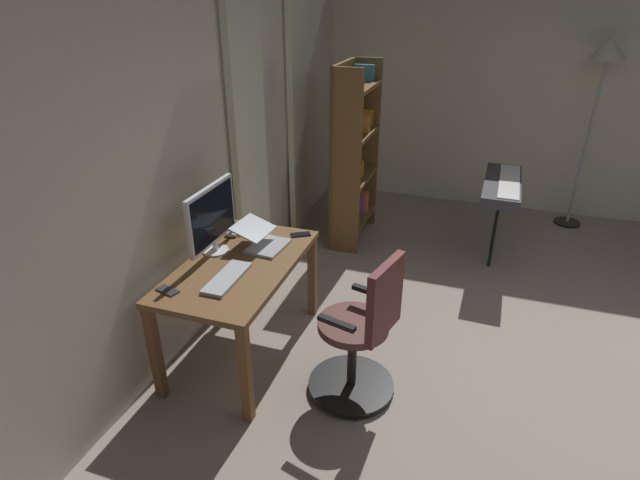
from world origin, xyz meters
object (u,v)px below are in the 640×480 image
Objects in this scene: laptop at (263,240)px; piano_keyboard at (502,187)px; computer_monitor at (212,217)px; cell_phone_by_monitor at (167,291)px; bookshelf at (351,156)px; desk at (240,276)px; computer_mouse at (231,234)px; computer_keyboard at (227,278)px; office_chair at (362,335)px; floor_lamp at (605,66)px; mug_tea at (246,225)px; cell_phone_face_up at (301,234)px.

laptop is 0.35× the size of piano_keyboard.
computer_monitor reaches higher than piano_keyboard.
bookshelf is (-2.53, 0.44, 0.15)m from cell_phone_by_monitor.
computer_mouse reaches higher than desk.
computer_keyboard is at bearing 39.46° from computer_monitor.
computer_mouse is at bearing -144.85° from desk.
floor_lamp reaches higher than office_chair.
laptop is at bearing 49.68° from mug_tea.
computer_monitor is 4.13m from floor_lamp.
floor_lamp is (-3.61, 2.70, 0.97)m from cell_phone_by_monitor.
computer_keyboard is 4.26m from floor_lamp.
cell_phone_face_up is at bearing 164.17° from computer_keyboard.
computer_monitor reaches higher than laptop.
office_chair is 3.86m from floor_lamp.
cell_phone_face_up is 2.07m from piano_keyboard.
floor_lamp reaches higher than mug_tea.
bookshelf is (-1.55, -0.05, 0.15)m from cell_phone_face_up.
computer_mouse is 0.69× the size of cell_phone_by_monitor.
piano_keyboard is at bearing 130.77° from mug_tea.
office_chair is 0.51× the size of floor_lamp.
mug_tea is at bearing -113.07° from cell_phone_face_up.
laptop is at bearing 169.25° from desk.
bookshelf is at bearing 32.04° from office_chair.
laptop is (-0.17, 0.28, -0.21)m from computer_monitor.
floor_lamp is at bearing 144.31° from computer_keyboard.
office_chair reaches higher than mug_tea.
mug_tea is at bearing -163.20° from computer_keyboard.
computer_mouse is (-0.24, -0.01, -0.24)m from computer_monitor.
desk is 0.31m from laptop.
cell_phone_by_monitor is (0.55, -0.02, -0.26)m from computer_monitor.
piano_keyboard is at bearing -4.39° from office_chair.
computer_mouse is at bearing -164.74° from cell_phone_by_monitor.
piano_keyboard is (-1.51, 1.41, 0.01)m from cell_phone_face_up.
laptop reaches higher than desk.
computer_monitor reaches higher than cell_phone_by_monitor.
computer_monitor is 0.43m from mug_tea.
computer_mouse is at bearing -178.30° from computer_monitor.
laptop reaches higher than cell_phone_by_monitor.
bookshelf reaches higher than cell_phone_by_monitor.
computer_mouse reaches higher than cell_phone_by_monitor.
laptop is at bearing 121.39° from computer_monitor.
cell_phone_face_up is at bearing 169.52° from cell_phone_by_monitor.
bookshelf is (-2.08, 0.19, 0.25)m from desk.
computer_monitor is at bearing 1.70° from computer_mouse.
desk is 2.10m from bookshelf.
floor_lamp is at bearing -10.57° from office_chair.
laptop is 1.82m from bookshelf.
mug_tea is 0.06× the size of floor_lamp.
floor_lamp reaches higher than computer_mouse.
laptop reaches higher than piano_keyboard.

